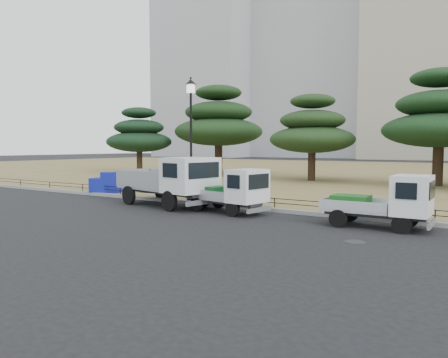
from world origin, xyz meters
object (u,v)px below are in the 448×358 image
Objects in this scene: truck_kei_front at (231,191)px; street_lamp at (191,119)px; truck_kei_rear at (384,201)px; tarp_pile at (108,184)px; truck_large at (170,179)px.

street_lamp reaches higher than truck_kei_front.
tarp_pile is (-15.15, 1.88, -0.28)m from truck_kei_rear.
truck_large is at bearing -172.80° from truck_kei_front.
truck_kei_front is 9.44m from tarp_pile.
tarp_pile is at bearing 174.59° from truck_large.
truck_large reaches higher than truck_kei_front.
truck_large reaches higher than truck_kei_rear.
truck_kei_front is (3.26, -0.12, -0.33)m from truck_large.
truck_kei_rear reaches higher than tarp_pile.
street_lamp is at bearing 169.72° from truck_kei_rear.
truck_large is 2.65× the size of tarp_pile.
tarp_pile is (-9.25, 1.90, -0.29)m from truck_kei_front.
street_lamp reaches higher than truck_kei_rear.
truck_kei_rear is 9.70m from street_lamp.
street_lamp is at bearing -3.50° from tarp_pile.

